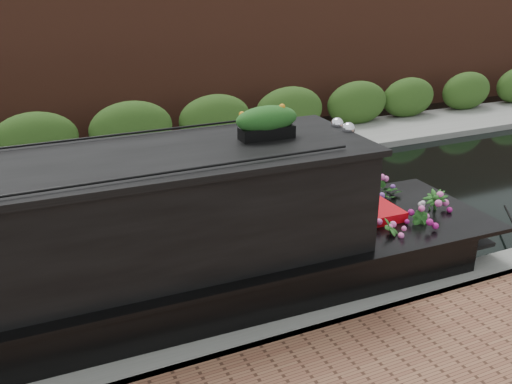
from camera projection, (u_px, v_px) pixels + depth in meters
name	position (u px, v px, depth m)	size (l,w,h in m)	color
ground	(203.00, 237.00, 10.23)	(80.00, 80.00, 0.00)	black
near_bank_coping	(289.00, 337.00, 7.44)	(40.00, 0.60, 0.50)	slate
far_bank_path	(144.00, 167.00, 13.77)	(40.00, 2.40, 0.34)	gray
far_hedge	(135.00, 157.00, 14.53)	(40.00, 1.10, 2.80)	#2C4E1A
far_brick_wall	(117.00, 136.00, 16.30)	(40.00, 1.00, 8.00)	#562B1D
narrowboat	(34.00, 281.00, 7.05)	(12.89, 2.60, 3.02)	black
rope_fender	(456.00, 231.00, 10.01)	(0.37, 0.37, 0.36)	olive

